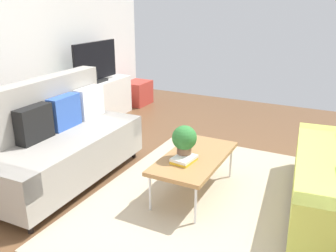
{
  "coord_description": "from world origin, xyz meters",
  "views": [
    {
      "loc": [
        -3.0,
        -1.19,
        1.89
      ],
      "look_at": [
        0.13,
        0.42,
        0.65
      ],
      "focal_mm": 38.21,
      "sensor_mm": 36.0,
      "label": 1
    }
  ],
  "objects_px": {
    "bottle_0": "(87,80)",
    "bottle_2": "(95,77)",
    "coffee_table": "(194,158)",
    "couch_beige": "(59,142)",
    "storage_trunk": "(138,93)",
    "potted_plant": "(184,140)",
    "bottle_1": "(91,78)",
    "tv": "(96,63)",
    "tv_console": "(97,101)",
    "table_book_0": "(184,160)",
    "vase_1": "(75,82)",
    "vase_0": "(68,84)"
  },
  "relations": [
    {
      "from": "table_book_0",
      "to": "coffee_table",
      "type": "bearing_deg",
      "value": -12.12
    },
    {
      "from": "couch_beige",
      "to": "bottle_2",
      "type": "xyz_separation_m",
      "value": [
        1.85,
        0.93,
        0.28
      ]
    },
    {
      "from": "tv",
      "to": "vase_0",
      "type": "distance_m",
      "value": 0.63
    },
    {
      "from": "bottle_0",
      "to": "storage_trunk",
      "type": "bearing_deg",
      "value": -2.54
    },
    {
      "from": "storage_trunk",
      "to": "bottle_0",
      "type": "distance_m",
      "value": 1.44
    },
    {
      "from": "tv_console",
      "to": "tv",
      "type": "bearing_deg",
      "value": -90.0
    },
    {
      "from": "table_book_0",
      "to": "tv_console",
      "type": "bearing_deg",
      "value": 54.5
    },
    {
      "from": "storage_trunk",
      "to": "tv_console",
      "type": "bearing_deg",
      "value": 174.81
    },
    {
      "from": "potted_plant",
      "to": "bottle_1",
      "type": "xyz_separation_m",
      "value": [
        1.45,
        2.28,
        0.12
      ]
    },
    {
      "from": "vase_0",
      "to": "vase_1",
      "type": "distance_m",
      "value": 0.15
    },
    {
      "from": "storage_trunk",
      "to": "tv",
      "type": "bearing_deg",
      "value": 175.84
    },
    {
      "from": "vase_0",
      "to": "bottle_0",
      "type": "distance_m",
      "value": 0.34
    },
    {
      "from": "bottle_1",
      "to": "bottle_2",
      "type": "distance_m",
      "value": 0.1
    },
    {
      "from": "storage_trunk",
      "to": "bottle_2",
      "type": "xyz_separation_m",
      "value": [
        -1.15,
        0.06,
        0.51
      ]
    },
    {
      "from": "tv",
      "to": "table_book_0",
      "type": "xyz_separation_m",
      "value": [
        -1.68,
        -2.34,
        -0.52
      ]
    },
    {
      "from": "vase_1",
      "to": "bottle_0",
      "type": "height_order",
      "value": "bottle_0"
    },
    {
      "from": "bottle_0",
      "to": "bottle_2",
      "type": "distance_m",
      "value": 0.2
    },
    {
      "from": "couch_beige",
      "to": "tv",
      "type": "height_order",
      "value": "tv"
    },
    {
      "from": "coffee_table",
      "to": "tv_console",
      "type": "height_order",
      "value": "tv_console"
    },
    {
      "from": "bottle_2",
      "to": "bottle_0",
      "type": "bearing_deg",
      "value": 180.0
    },
    {
      "from": "bottle_1",
      "to": "bottle_2",
      "type": "relative_size",
      "value": 1.0
    },
    {
      "from": "couch_beige",
      "to": "table_book_0",
      "type": "bearing_deg",
      "value": 97.17
    },
    {
      "from": "tv",
      "to": "vase_0",
      "type": "bearing_deg",
      "value": 173.12
    },
    {
      "from": "bottle_0",
      "to": "bottle_2",
      "type": "xyz_separation_m",
      "value": [
        0.2,
        0.0,
        0.02
      ]
    },
    {
      "from": "bottle_1",
      "to": "vase_0",
      "type": "bearing_deg",
      "value": 168.13
    },
    {
      "from": "storage_trunk",
      "to": "vase_1",
      "type": "distance_m",
      "value": 1.61
    },
    {
      "from": "tv",
      "to": "bottle_2",
      "type": "bearing_deg",
      "value": -159.04
    },
    {
      "from": "couch_beige",
      "to": "bottle_0",
      "type": "relative_size",
      "value": 12.81
    },
    {
      "from": "coffee_table",
      "to": "vase_1",
      "type": "height_order",
      "value": "vase_1"
    },
    {
      "from": "tv_console",
      "to": "table_book_0",
      "type": "xyz_separation_m",
      "value": [
        -1.68,
        -2.36,
        0.11
      ]
    },
    {
      "from": "tv_console",
      "to": "bottle_0",
      "type": "relative_size",
      "value": 9.32
    },
    {
      "from": "potted_plant",
      "to": "vase_0",
      "type": "height_order",
      "value": "vase_0"
    },
    {
      "from": "vase_0",
      "to": "bottle_1",
      "type": "distance_m",
      "value": 0.44
    },
    {
      "from": "coffee_table",
      "to": "table_book_0",
      "type": "relative_size",
      "value": 4.58
    },
    {
      "from": "couch_beige",
      "to": "vase_0",
      "type": "distance_m",
      "value": 1.69
    },
    {
      "from": "tv_console",
      "to": "vase_1",
      "type": "bearing_deg",
      "value": 173.35
    },
    {
      "from": "couch_beige",
      "to": "tv_console",
      "type": "xyz_separation_m",
      "value": [
        1.9,
        0.97,
        -0.13
      ]
    },
    {
      "from": "storage_trunk",
      "to": "table_book_0",
      "type": "bearing_deg",
      "value": -140.94
    },
    {
      "from": "coffee_table",
      "to": "couch_beige",
      "type": "bearing_deg",
      "value": 105.31
    },
    {
      "from": "table_book_0",
      "to": "bottle_0",
      "type": "bearing_deg",
      "value": 58.33
    },
    {
      "from": "bottle_2",
      "to": "bottle_1",
      "type": "bearing_deg",
      "value": 180.0
    },
    {
      "from": "storage_trunk",
      "to": "bottle_0",
      "type": "bearing_deg",
      "value": 177.46
    },
    {
      "from": "tv_console",
      "to": "bottle_1",
      "type": "distance_m",
      "value": 0.44
    },
    {
      "from": "potted_plant",
      "to": "table_book_0",
      "type": "relative_size",
      "value": 1.4
    },
    {
      "from": "storage_trunk",
      "to": "table_book_0",
      "type": "xyz_separation_m",
      "value": [
        -2.78,
        -2.26,
        0.21
      ]
    },
    {
      "from": "coffee_table",
      "to": "bottle_1",
      "type": "relative_size",
      "value": 5.85
    },
    {
      "from": "potted_plant",
      "to": "bottle_1",
      "type": "height_order",
      "value": "bottle_1"
    },
    {
      "from": "tv",
      "to": "potted_plant",
      "type": "bearing_deg",
      "value": -124.89
    },
    {
      "from": "table_book_0",
      "to": "vase_1",
      "type": "height_order",
      "value": "vase_1"
    },
    {
      "from": "potted_plant",
      "to": "bottle_2",
      "type": "xyz_separation_m",
      "value": [
        1.55,
        2.28,
        0.12
      ]
    }
  ]
}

